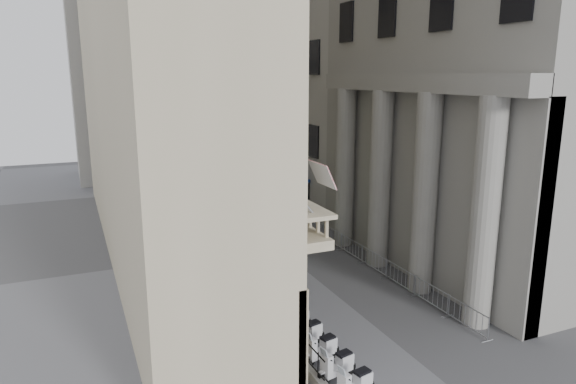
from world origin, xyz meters
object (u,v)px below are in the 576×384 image
(info_kiosk, at_px, (221,249))
(pedestrian_b, at_px, (234,185))
(security_tent, at_px, (213,205))
(street_lamp, at_px, (198,151))
(pedestrian_a, at_px, (241,198))

(info_kiosk, xyz_separation_m, pedestrian_b, (6.19, 17.27, -0.15))
(info_kiosk, height_order, pedestrian_b, info_kiosk)
(security_tent, bearing_deg, info_kiosk, -99.74)
(street_lamp, xyz_separation_m, info_kiosk, (-1.30, -10.37, -4.19))
(street_lamp, bearing_deg, pedestrian_b, 74.00)
(street_lamp, height_order, pedestrian_b, street_lamp)
(street_lamp, distance_m, info_kiosk, 11.26)
(street_lamp, relative_size, pedestrian_a, 4.61)
(pedestrian_a, bearing_deg, street_lamp, 24.69)
(security_tent, relative_size, pedestrian_b, 2.22)
(info_kiosk, bearing_deg, pedestrian_a, 72.24)
(security_tent, distance_m, street_lamp, 7.11)
(info_kiosk, bearing_deg, street_lamp, 88.40)
(street_lamp, xyz_separation_m, pedestrian_a, (3.79, 1.44, -4.27))
(info_kiosk, bearing_deg, pedestrian_b, 75.81)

